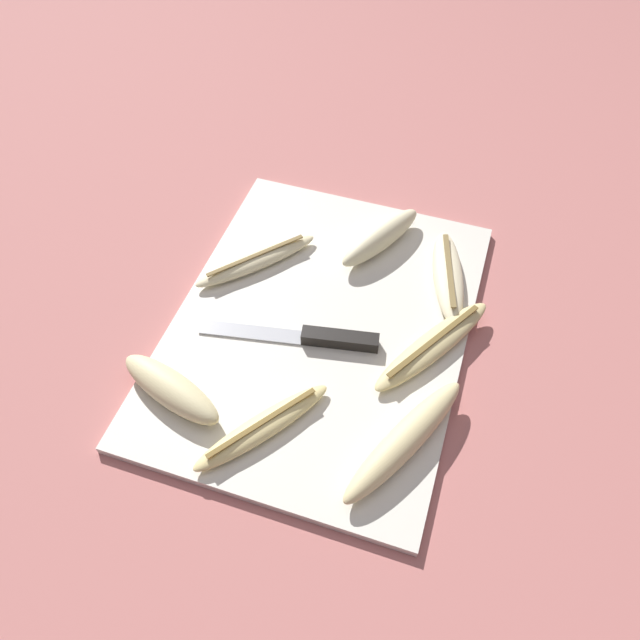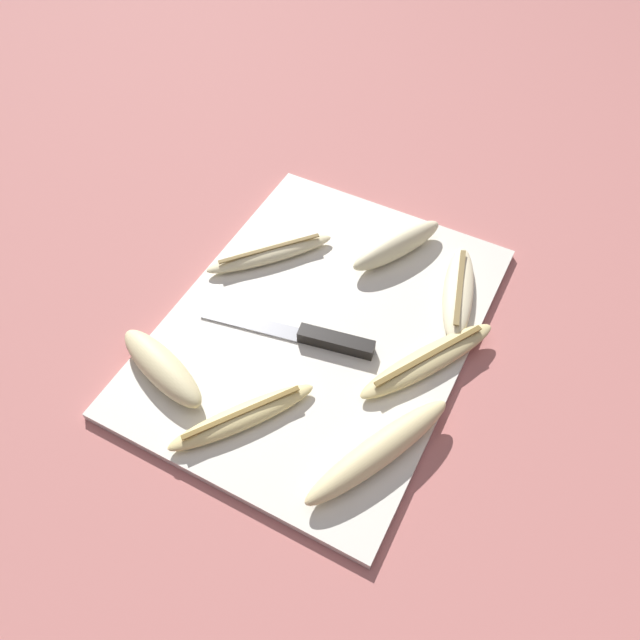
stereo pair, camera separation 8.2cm
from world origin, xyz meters
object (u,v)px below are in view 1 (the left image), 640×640
(knife, at_px, (322,338))
(banana_pale_long, at_px, (381,237))
(banana_cream_curved, at_px, (256,261))
(banana_ripe_center, at_px, (405,440))
(banana_soft_right, at_px, (171,389))
(banana_spotted_left, at_px, (433,345))
(banana_bright_far, at_px, (448,275))
(banana_golden_short, at_px, (263,427))

(knife, relative_size, banana_pale_long, 1.53)
(banana_cream_curved, xyz_separation_m, banana_ripe_center, (-0.21, -0.27, 0.01))
(banana_pale_long, height_order, banana_soft_right, banana_pale_long)
(banana_cream_curved, height_order, banana_spotted_left, same)
(banana_bright_far, relative_size, banana_spotted_left, 0.88)
(banana_ripe_center, height_order, banana_bright_far, banana_ripe_center)
(banana_cream_curved, distance_m, banana_golden_short, 0.26)
(banana_bright_far, xyz_separation_m, banana_golden_short, (-0.30, 0.16, -0.00))
(knife, bearing_deg, banana_spotted_left, -87.31)
(knife, xyz_separation_m, banana_soft_right, (-0.14, 0.15, 0.01))
(banana_cream_curved, bearing_deg, banana_ripe_center, -128.33)
(banana_spotted_left, bearing_deg, banana_soft_right, 120.50)
(banana_pale_long, distance_m, banana_golden_short, 0.34)
(banana_cream_curved, height_order, banana_ripe_center, banana_ripe_center)
(banana_pale_long, xyz_separation_m, banana_soft_right, (-0.32, 0.17, -0.00))
(banana_soft_right, relative_size, banana_spotted_left, 0.80)
(knife, bearing_deg, banana_cream_curved, 42.82)
(banana_pale_long, height_order, banana_spotted_left, banana_pale_long)
(banana_cream_curved, height_order, banana_golden_short, same)
(banana_golden_short, bearing_deg, knife, -9.93)
(knife, relative_size, banana_golden_short, 1.39)
(banana_bright_far, distance_m, banana_soft_right, 0.40)
(knife, height_order, banana_cream_curved, banana_cream_curved)
(banana_pale_long, distance_m, banana_ripe_center, 0.32)
(banana_spotted_left, bearing_deg, knife, 102.93)
(knife, distance_m, banana_cream_curved, 0.16)
(knife, relative_size, banana_ripe_center, 1.17)
(knife, bearing_deg, banana_bright_far, -51.25)
(knife, height_order, banana_pale_long, banana_pale_long)
(banana_bright_far, distance_m, banana_spotted_left, 0.12)
(banana_bright_far, bearing_deg, banana_pale_long, 71.59)
(banana_ripe_center, bearing_deg, banana_spotted_left, -1.24)
(banana_soft_right, bearing_deg, banana_spotted_left, -59.50)
(banana_golden_short, bearing_deg, banana_cream_curved, 23.45)
(banana_cream_curved, xyz_separation_m, banana_pale_long, (0.09, -0.16, 0.01))
(knife, xyz_separation_m, banana_pale_long, (0.19, -0.03, 0.01))
(banana_ripe_center, height_order, banana_soft_right, banana_soft_right)
(knife, distance_m, banana_golden_short, 0.15)
(banana_golden_short, bearing_deg, banana_soft_right, 85.97)
(banana_bright_far, xyz_separation_m, banana_spotted_left, (-0.12, -0.00, -0.00))
(knife, distance_m, banana_spotted_left, 0.14)
(banana_bright_far, height_order, banana_spotted_left, banana_bright_far)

